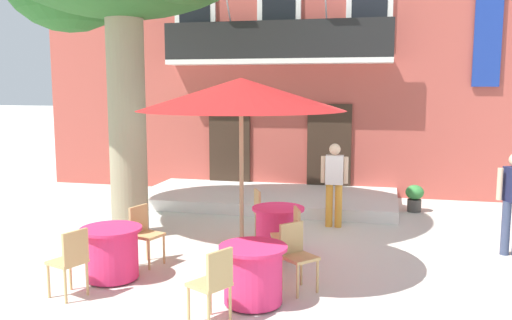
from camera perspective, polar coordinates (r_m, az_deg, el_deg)
ground_plane at (r=9.16m, az=2.37°, el=-9.60°), size 120.00×120.00×0.00m
building_facade at (r=15.83m, az=3.86°, el=11.42°), size 13.00×5.09×7.50m
entrance_step_platform at (r=12.76m, az=1.17°, el=-4.03°), size 5.96×2.75×0.25m
cafe_table_near_tree at (r=6.94m, az=-0.31°, el=-11.93°), size 0.86×0.86×0.76m
cafe_chair_near_tree_0 at (r=6.34m, az=-4.48°, el=-12.58°), size 0.54×0.54×0.91m
cafe_chair_near_tree_1 at (r=7.38m, az=4.24°, el=-9.62°), size 0.56×0.56×0.91m
cafe_table_middle at (r=9.02m, az=2.32°, el=-7.28°), size 0.86×0.86×0.76m
cafe_chair_middle_0 at (r=9.67m, az=0.75°, el=-5.40°), size 0.53×0.53×0.91m
cafe_chair_middle_1 at (r=8.28m, az=3.60°, el=-7.68°), size 0.51×0.51×0.91m
cafe_table_front at (r=8.04m, az=-14.95°, el=-9.43°), size 0.86×0.86×0.76m
cafe_chair_front_0 at (r=8.57m, az=-11.72°, el=-7.30°), size 0.50×0.50×0.91m
cafe_chair_front_1 at (r=7.49m, az=-18.92°, el=-9.77°), size 0.51×0.51×0.91m
cafe_umbrella at (r=7.52m, az=-1.57°, el=6.84°), size 2.90×2.90×2.85m
ground_planter_left at (r=13.78m, az=-12.52°, el=-2.50°), size 0.37×0.37×0.57m
ground_planter_right at (r=12.39m, az=16.35°, el=-3.72°), size 0.39×0.39×0.59m
pedestrian_near_entrance at (r=10.61m, az=8.24°, el=-2.12°), size 0.53×0.23×1.64m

